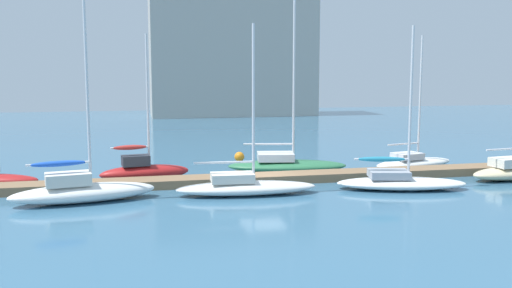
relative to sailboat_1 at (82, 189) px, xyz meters
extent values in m
plane|color=#386684|center=(9.88, 2.79, -0.67)|extent=(120.00, 120.00, 0.00)
cube|color=#846647|center=(9.88, 2.79, -0.43)|extent=(33.47, 1.75, 0.49)
ellipsoid|color=white|center=(0.10, 0.02, -0.21)|extent=(7.28, 3.19, 0.91)
cube|color=silver|center=(-0.60, -0.11, 0.54)|extent=(2.32, 1.73, 0.59)
cylinder|color=silver|center=(0.44, 0.08, 5.85)|extent=(0.14, 0.14, 11.20)
cylinder|color=silver|center=(-1.01, -0.18, 1.33)|extent=(2.93, 0.64, 0.11)
ellipsoid|color=blue|center=(-1.01, -0.18, 1.33)|extent=(2.68, 0.83, 0.28)
ellipsoid|color=#B21E1E|center=(3.19, 4.90, -0.20)|extent=(5.39, 2.16, 0.93)
cube|color=#333842|center=(2.68, 4.82, 0.56)|extent=(1.70, 1.21, 0.60)
cylinder|color=silver|center=(3.45, 4.93, 4.07)|extent=(0.13, 0.13, 7.62)
cylinder|color=silver|center=(2.37, 4.78, 1.35)|extent=(2.19, 0.42, 0.11)
ellipsoid|color=#B72D28|center=(2.37, 4.78, 1.35)|extent=(2.01, 0.64, 0.28)
ellipsoid|color=white|center=(8.29, -0.12, -0.31)|extent=(7.49, 2.35, 0.71)
cube|color=silver|center=(7.55, -0.07, 0.27)|extent=(2.29, 1.47, 0.46)
cylinder|color=silver|center=(8.65, -0.14, 4.10)|extent=(0.14, 0.14, 8.13)
cylinder|color=silver|center=(7.11, -0.05, 1.08)|extent=(3.10, 0.30, 0.12)
ellipsoid|color=#2D7047|center=(12.17, 5.90, -0.30)|extent=(7.92, 3.82, 0.75)
cube|color=silver|center=(11.42, 6.03, 0.32)|extent=(2.55, 2.16, 0.48)
cylinder|color=silver|center=(12.54, 5.84, 5.32)|extent=(0.15, 0.15, 10.48)
cylinder|color=silver|center=(10.97, 6.10, 1.13)|extent=(3.16, 0.65, 0.12)
ellipsoid|color=white|center=(16.85, -0.59, -0.35)|extent=(7.39, 3.81, 0.63)
cube|color=#9EA3AD|center=(16.16, -0.43, 0.17)|extent=(2.42, 2.03, 0.41)
cylinder|color=silver|center=(17.19, -0.66, 4.06)|extent=(0.14, 0.14, 8.19)
cylinder|color=silver|center=(15.75, -0.33, 0.99)|extent=(2.91, 0.78, 0.11)
ellipsoid|color=teal|center=(15.75, -0.33, 0.99)|extent=(2.68, 0.95, 0.28)
ellipsoid|color=white|center=(20.77, 5.40, -0.35)|extent=(6.34, 3.33, 0.64)
cube|color=silver|center=(20.19, 5.26, 0.18)|extent=(2.09, 1.75, 0.42)
cylinder|color=silver|center=(21.07, 5.47, 4.00)|extent=(0.14, 0.14, 8.06)
cylinder|color=silver|center=(19.83, 5.17, 1.00)|extent=(2.50, 0.71, 0.11)
cube|color=silver|center=(24.18, 0.45, 0.39)|extent=(1.97, 1.58, 0.52)
cylinder|color=silver|center=(23.82, 0.40, 1.19)|extent=(2.52, 0.44, 0.11)
sphere|color=yellow|center=(2.41, 9.29, -0.37)|extent=(0.59, 0.59, 0.59)
sphere|color=orange|center=(9.91, 10.42, -0.31)|extent=(0.71, 0.71, 0.71)
cube|color=#ADA89E|center=(16.61, 50.66, 8.06)|extent=(22.83, 8.17, 17.45)
camera|label=1|loc=(2.51, -28.67, 5.88)|focal=39.86mm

